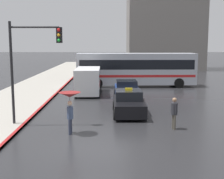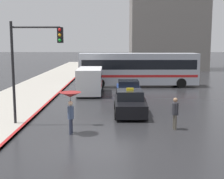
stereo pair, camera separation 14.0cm
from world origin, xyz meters
name	(u,v)px [view 2 (the right image)]	position (x,y,z in m)	size (l,w,h in m)	color
ground_plane	(102,149)	(0.00, 0.00, 0.00)	(300.00, 300.00, 0.00)	#262628
taxi	(128,103)	(1.44, 6.41, 0.68)	(1.91, 4.24, 1.64)	black
sedan_red	(127,90)	(1.63, 11.75, 0.68)	(1.91, 4.01, 1.45)	navy
ambulance_van	(89,80)	(-1.55, 14.24, 1.24)	(2.15, 5.15, 2.23)	silver
city_bus	(137,68)	(2.98, 19.01, 1.87)	(11.85, 2.83, 3.36)	#B2B7C1
pedestrian_with_umbrella	(69,100)	(-1.63, 2.17, 1.65)	(1.04, 1.04, 2.03)	#2D3347
pedestrian_man	(174,111)	(3.52, 2.97, 0.96)	(0.38, 0.49, 1.63)	#4C473D
traffic_light	(31,55)	(-3.75, 3.77, 3.74)	(2.71, 0.38, 5.44)	black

